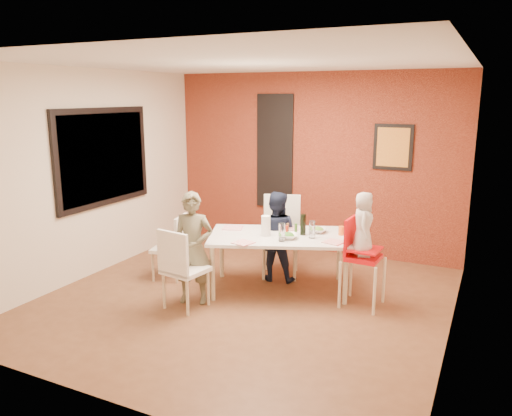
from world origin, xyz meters
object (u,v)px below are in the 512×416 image
at_px(chair_near, 180,265).
at_px(high_chair, 359,254).
at_px(toddler, 363,224).
at_px(child_near, 193,248).
at_px(dining_table, 280,240).
at_px(chair_far, 281,231).
at_px(chair_left, 174,244).
at_px(paper_towel_roll, 266,226).
at_px(child_far, 276,236).
at_px(wine_bottle, 303,224).

relative_size(chair_near, high_chair, 0.92).
xyz_separation_m(high_chair, toddler, (0.03, -0.00, 0.35)).
relative_size(chair_near, child_near, 0.71).
height_order(dining_table, chair_near, chair_near).
bearing_deg(chair_near, child_near, -84.27).
height_order(chair_near, chair_far, chair_far).
height_order(chair_left, child_near, child_near).
bearing_deg(paper_towel_roll, child_far, 96.70).
relative_size(wine_bottle, paper_towel_roll, 1.05).
bearing_deg(toddler, child_far, 60.79).
xyz_separation_m(chair_near, chair_far, (0.54, 1.58, 0.07)).
height_order(chair_near, high_chair, high_chair).
bearing_deg(child_near, high_chair, 5.10).
xyz_separation_m(chair_near, child_near, (0.01, 0.24, 0.13)).
bearing_deg(chair_near, chair_left, -42.34).
height_order(chair_left, high_chair, high_chair).
relative_size(high_chair, paper_towel_roll, 4.12).
height_order(high_chair, child_near, child_near).
height_order(chair_left, toddler, toddler).
height_order(chair_near, wine_bottle, wine_bottle).
xyz_separation_m(dining_table, wine_bottle, (0.25, 0.13, 0.19)).
bearing_deg(child_far, high_chair, 154.07).
height_order(chair_left, wine_bottle, wine_bottle).
bearing_deg(chair_far, chair_left, -164.09).
relative_size(chair_near, toddler, 1.29).
xyz_separation_m(child_far, toddler, (1.20, -0.33, 0.38)).
xyz_separation_m(high_chair, child_far, (-1.18, 0.33, -0.03)).
bearing_deg(chair_near, paper_towel_roll, -115.38).
height_order(chair_far, chair_left, chair_far).
bearing_deg(dining_table, paper_towel_roll, -142.03).
relative_size(chair_far, paper_towel_roll, 4.29).
height_order(dining_table, chair_far, chair_far).
bearing_deg(toddler, high_chair, 71.35).
height_order(chair_near, child_near, child_near).
bearing_deg(high_chair, chair_left, 98.24).
xyz_separation_m(chair_left, paper_towel_roll, (1.24, 0.14, 0.35)).
height_order(dining_table, child_far, child_far).
bearing_deg(chair_far, high_chair, -44.39).
bearing_deg(wine_bottle, toddler, -11.39).
xyz_separation_m(chair_left, toddler, (2.40, 0.22, 0.48)).
distance_m(chair_near, toddler, 2.08).
distance_m(chair_near, child_far, 1.45).
distance_m(chair_far, high_chair, 1.34).
relative_size(dining_table, chair_near, 2.06).
bearing_deg(high_chair, paper_towel_roll, 96.98).
distance_m(dining_table, paper_towel_roll, 0.25).
bearing_deg(high_chair, wine_bottle, 81.22).
xyz_separation_m(chair_near, child_far, (0.57, 1.33, 0.06)).
bearing_deg(dining_table, chair_near, -126.47).
bearing_deg(chair_far, child_near, -130.28).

